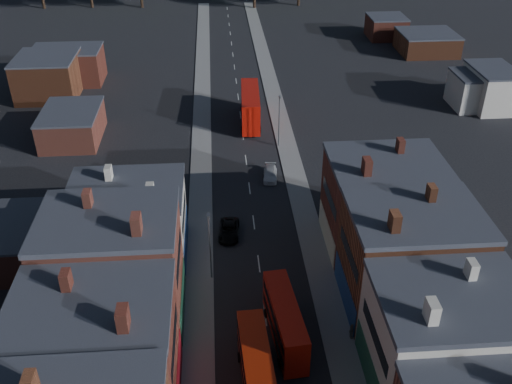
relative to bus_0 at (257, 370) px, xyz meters
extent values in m
cube|color=gray|center=(-5.00, 34.74, -2.28)|extent=(3.00, 200.00, 0.12)
cube|color=gray|center=(8.00, 34.74, -2.28)|extent=(3.00, 200.00, 0.12)
cylinder|color=slate|center=(-3.70, 14.74, 1.66)|extent=(0.16, 0.16, 8.00)
cube|color=slate|center=(-3.70, 14.74, 5.66)|extent=(0.25, 0.70, 0.25)
cylinder|color=slate|center=(6.70, 44.74, 1.66)|extent=(0.16, 0.16, 8.00)
cube|color=slate|center=(6.70, 44.74, 5.66)|extent=(0.25, 0.70, 0.25)
cube|color=#AB2209|center=(0.00, 0.00, -0.01)|extent=(2.79, 10.17, 4.03)
cube|color=black|center=(0.00, 0.00, -0.79)|extent=(2.81, 9.36, 0.82)
cube|color=black|center=(0.00, 0.00, 0.95)|extent=(2.81, 9.36, 0.82)
cylinder|color=black|center=(-1.30, 3.16, -1.89)|extent=(0.32, 0.93, 0.91)
cylinder|color=black|center=(0.98, 3.27, -1.89)|extent=(0.32, 0.93, 0.91)
cube|color=red|center=(3.00, 5.51, -0.06)|extent=(3.22, 10.03, 3.94)
cube|color=black|center=(3.00, 5.51, -0.82)|extent=(3.20, 9.25, 0.81)
cube|color=black|center=(3.00, 5.51, 0.88)|extent=(3.20, 9.25, 0.81)
cylinder|color=black|center=(2.20, 2.26, -1.90)|extent=(0.36, 0.92, 0.90)
cylinder|color=black|center=(4.43, 2.48, -1.90)|extent=(0.36, 0.92, 0.90)
cylinder|color=black|center=(1.57, 8.53, -1.90)|extent=(0.36, 0.92, 0.90)
cylinder|color=black|center=(3.80, 8.76, -1.90)|extent=(0.36, 0.92, 0.90)
cube|color=#BA1208|center=(3.00, 53.62, 0.54)|extent=(3.35, 12.53, 4.97)
cube|color=black|center=(3.00, 53.62, -0.42)|extent=(3.37, 11.54, 1.02)
cube|color=black|center=(3.00, 53.62, 1.72)|extent=(3.37, 11.54, 1.02)
cylinder|color=black|center=(1.42, 49.71, -1.78)|extent=(0.39, 1.14, 1.13)
cylinder|color=black|center=(4.24, 49.59, -1.78)|extent=(0.39, 1.14, 1.13)
cylinder|color=black|center=(1.76, 57.66, -1.78)|extent=(0.39, 1.14, 1.13)
cylinder|color=black|center=(4.58, 57.54, -1.78)|extent=(0.39, 1.14, 1.13)
imported|color=black|center=(-1.58, 22.37, -1.65)|extent=(2.70, 5.14, 1.38)
imported|color=silver|center=(4.52, 35.27, -1.68)|extent=(2.33, 4.73, 1.32)
imported|color=#5D5A50|center=(9.20, 5.09, -1.40)|extent=(0.46, 0.98, 1.65)
camera|label=1|loc=(-2.46, -32.22, 37.32)|focal=40.00mm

